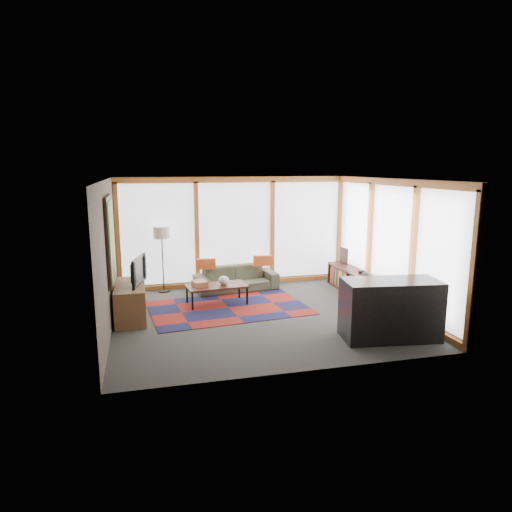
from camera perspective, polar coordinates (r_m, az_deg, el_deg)
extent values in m
plane|color=#31322F|center=(8.87, 0.64, -7.48)|extent=(5.50, 5.50, 0.00)
cube|color=#3E362D|center=(8.29, -18.05, -0.05)|extent=(0.04, 5.00, 2.60)
cube|color=#3E362D|center=(6.22, 6.54, -3.19)|extent=(5.50, 0.04, 2.60)
cube|color=silver|center=(8.41, 0.67, 9.56)|extent=(5.50, 5.00, 0.04)
cube|color=white|center=(10.92, -2.65, 3.06)|extent=(5.30, 0.02, 2.35)
cube|color=white|center=(9.60, 16.57, 1.49)|extent=(0.02, 4.80, 2.35)
cube|color=black|center=(8.55, -17.79, 1.98)|extent=(0.05, 1.35, 1.55)
cube|color=gold|center=(8.54, -17.58, 1.99)|extent=(0.02, 1.20, 1.40)
cube|color=maroon|center=(9.35, -3.44, -6.47)|extent=(3.30, 2.31, 0.01)
imported|color=#38382A|center=(10.60, -2.50, -2.82)|extent=(1.98, 0.98, 0.55)
cube|color=#C65023|center=(10.35, -6.23, -0.97)|extent=(0.44, 0.19, 0.23)
cube|color=#C65023|center=(10.63, 0.84, -0.58)|extent=(0.45, 0.17, 0.24)
cube|color=#9A5D38|center=(9.47, -7.06, -3.42)|extent=(0.32, 0.37, 0.11)
ellipsoid|color=beige|center=(9.51, -4.07, -3.06)|extent=(0.24, 0.24, 0.18)
ellipsoid|color=black|center=(9.93, 13.58, -2.30)|extent=(0.19, 0.19, 0.09)
ellipsoid|color=black|center=(10.26, 13.03, -1.89)|extent=(0.18, 0.18, 0.08)
cube|color=black|center=(11.13, 10.94, 0.02)|extent=(0.08, 0.30, 0.39)
cube|color=brown|center=(8.94, -15.40, -5.52)|extent=(0.55, 1.32, 0.66)
imported|color=black|center=(8.80, -14.99, -1.77)|extent=(0.33, 0.91, 0.52)
cube|color=black|center=(7.94, 16.44, -6.42)|extent=(1.65, 0.93, 1.00)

